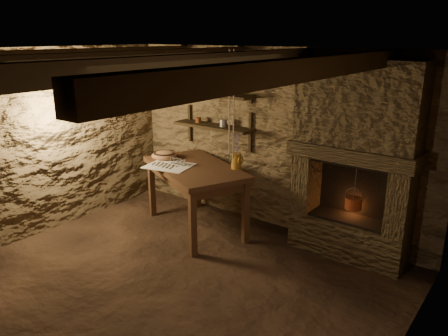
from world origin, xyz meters
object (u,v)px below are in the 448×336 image
Objects in this scene: wooden_bowl at (164,156)px; red_pot at (354,202)px; iron_stockpot at (214,86)px; stoneware_jug at (236,153)px; work_table at (195,195)px.

red_pot reaches higher than wooden_bowl.
wooden_bowl is 1.39× the size of iron_stockpot.
iron_stockpot is (-0.63, 0.35, 0.78)m from stoneware_jug.
work_table is at bearing -77.59° from iron_stockpot.
stoneware_jug is 1.32× the size of wooden_bowl.
work_table is 5.01× the size of wooden_bowl.
wooden_bowl is 2.62m from red_pot.
work_table is at bearing -2.29° from wooden_bowl.
wooden_bowl is at bearing -158.27° from work_table.
work_table is 2.06m from red_pot.
iron_stockpot reaches higher than work_table.
iron_stockpot is at bearing 138.58° from stoneware_jug.
stoneware_jug is (0.50, 0.24, 0.61)m from work_table.
wooden_bowl is 1.19m from iron_stockpot.
red_pot is (1.99, 0.47, 0.22)m from work_table.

